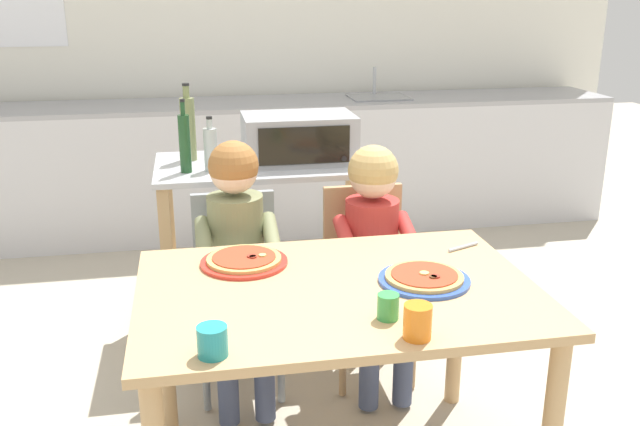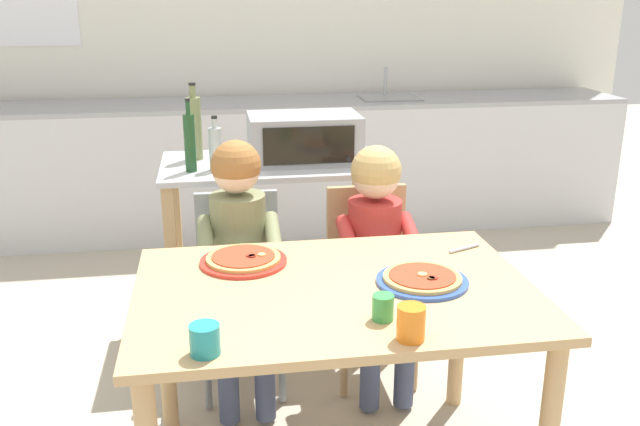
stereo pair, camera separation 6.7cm
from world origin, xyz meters
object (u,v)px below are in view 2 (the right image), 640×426
(toaster_oven, at_px, (304,138))
(dining_chair_right, at_px, (370,268))
(dining_table, at_px, (335,315))
(drinking_cup_teal, at_px, (205,340))
(child_in_red_shirt, at_px, (378,236))
(kitchen_island_cart, at_px, (273,219))
(child_in_olive_shirt, at_px, (239,241))
(bottle_brown_beer, at_px, (190,142))
(dining_chair_left, at_px, (240,277))
(drinking_cup_green, at_px, (383,307))
(pizza_plate_red_rimmed, at_px, (244,260))
(serving_spoon, at_px, (464,248))
(bottle_slim_sauce, at_px, (216,148))
(drinking_cup_orange, at_px, (411,323))
(bottle_tall_green_wine, at_px, (194,127))
(pizza_plate_blue_rimmed, at_px, (422,279))

(toaster_oven, relative_size, dining_chair_right, 0.63)
(dining_table, distance_m, dining_chair_right, 0.77)
(dining_table, distance_m, drinking_cup_teal, 0.56)
(dining_chair_right, bearing_deg, child_in_red_shirt, -90.00)
(kitchen_island_cart, bearing_deg, child_in_olive_shirt, -107.45)
(kitchen_island_cart, bearing_deg, toaster_oven, -4.33)
(bottle_brown_beer, height_order, dining_chair_left, bottle_brown_beer)
(drinking_cup_green, relative_size, drinking_cup_teal, 0.92)
(dining_chair_right, height_order, pizza_plate_red_rimmed, dining_chair_right)
(bottle_brown_beer, bearing_deg, serving_spoon, -39.42)
(child_in_olive_shirt, bearing_deg, bottle_slim_sauce, 98.56)
(drinking_cup_orange, bearing_deg, dining_chair_right, 82.42)
(bottle_tall_green_wine, xyz_separation_m, pizza_plate_red_rimmed, (0.16, -1.03, -0.27))
(bottle_tall_green_wine, bearing_deg, drinking_cup_orange, -70.67)
(dining_chair_left, xyz_separation_m, serving_spoon, (0.79, -0.45, 0.25))
(bottle_tall_green_wine, height_order, dining_table, bottle_tall_green_wine)
(kitchen_island_cart, distance_m, bottle_brown_beer, 0.57)
(child_in_olive_shirt, xyz_separation_m, pizza_plate_blue_rimmed, (0.56, -0.59, 0.05))
(child_in_olive_shirt, distance_m, drinking_cup_teal, 0.95)
(bottle_brown_beer, distance_m, pizza_plate_blue_rimmed, 1.32)
(toaster_oven, bearing_deg, drinking_cup_orange, -87.10)
(child_in_red_shirt, height_order, pizza_plate_blue_rimmed, child_in_red_shirt)
(bottle_slim_sauce, height_order, bottle_brown_beer, bottle_brown_beer)
(child_in_red_shirt, bearing_deg, dining_chair_right, 90.00)
(toaster_oven, bearing_deg, pizza_plate_red_rimmed, -110.37)
(bottle_tall_green_wine, distance_m, pizza_plate_blue_rimmed, 1.50)
(bottle_tall_green_wine, xyz_separation_m, dining_table, (0.44, -1.28, -0.38))
(bottle_tall_green_wine, distance_m, serving_spoon, 1.43)
(bottle_tall_green_wine, relative_size, child_in_olive_shirt, 0.34)
(bottle_brown_beer, relative_size, drinking_cup_teal, 3.93)
(toaster_oven, distance_m, pizza_plate_blue_rimmed, 1.21)
(bottle_tall_green_wine, height_order, pizza_plate_red_rimmed, bottle_tall_green_wine)
(dining_table, distance_m, pizza_plate_red_rimmed, 0.39)
(drinking_cup_teal, bearing_deg, bottle_brown_beer, 92.06)
(serving_spoon, bearing_deg, pizza_plate_blue_rimmed, -132.44)
(dining_chair_right, xyz_separation_m, drinking_cup_orange, (-0.14, -1.07, 0.29))
(child_in_olive_shirt, distance_m, serving_spoon, 0.86)
(drinking_cup_orange, bearing_deg, pizza_plate_blue_rimmed, 68.16)
(dining_chair_left, distance_m, serving_spoon, 0.95)
(dining_table, bearing_deg, child_in_red_shirt, 64.19)
(dining_chair_right, distance_m, drinking_cup_teal, 1.29)
(drinking_cup_teal, bearing_deg, bottle_slim_sauce, 87.60)
(pizza_plate_red_rimmed, bearing_deg, serving_spoon, -0.01)
(serving_spoon, bearing_deg, drinking_cup_teal, -146.74)
(bottle_tall_green_wine, bearing_deg, child_in_olive_shirt, -76.83)
(bottle_slim_sauce, bearing_deg, pizza_plate_red_rimmed, -84.91)
(dining_chair_right, bearing_deg, dining_table, -111.89)
(bottle_slim_sauce, height_order, dining_chair_right, bottle_slim_sauce)
(bottle_tall_green_wine, xyz_separation_m, bottle_brown_beer, (-0.02, -0.23, -0.02))
(pizza_plate_blue_rimmed, bearing_deg, pizza_plate_red_rimmed, 154.94)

